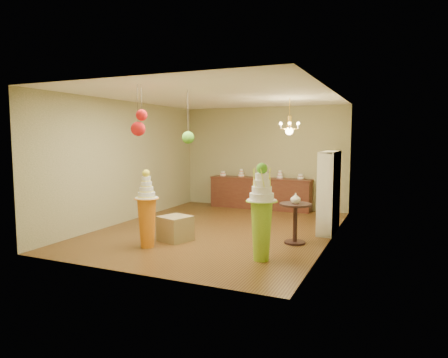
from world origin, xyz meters
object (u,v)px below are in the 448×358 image
at_px(pedestal_orange, 147,216).
at_px(sideboard, 260,193).
at_px(pedestal_green, 261,219).
at_px(round_table, 295,218).

xyz_separation_m(pedestal_orange, sideboard, (0.64, 4.86, -0.13)).
height_order(pedestal_green, round_table, pedestal_green).
relative_size(sideboard, round_table, 3.67).
relative_size(pedestal_green, pedestal_orange, 1.12).
relative_size(pedestal_green, sideboard, 0.55).
bearing_deg(sideboard, pedestal_green, -71.18).
bearing_deg(pedestal_orange, pedestal_green, 2.15).
xyz_separation_m(pedestal_green, round_table, (0.27, 1.31, -0.21)).
relative_size(pedestal_orange, sideboard, 0.49).
bearing_deg(round_table, pedestal_orange, -151.13).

